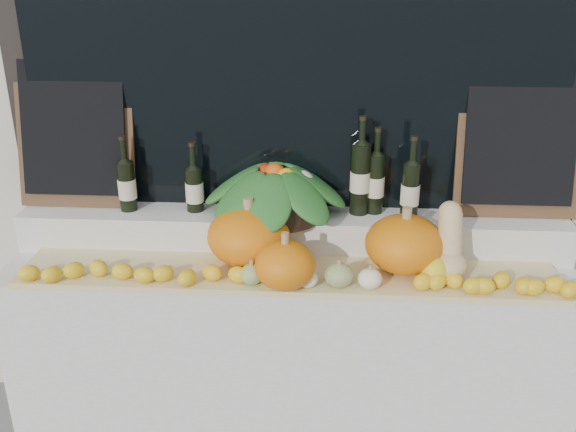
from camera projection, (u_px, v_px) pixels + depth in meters
The scene contains 17 objects.
display_sill at pixel (289, 353), 2.80m from camera, with size 2.30×0.55×0.88m, color silver.
rear_tier at pixel (291, 230), 2.73m from camera, with size 2.30×0.25×0.16m, color silver.
straw_bedding at pixel (287, 274), 2.51m from camera, with size 2.10×0.32×0.03m, color tan.
pumpkin_left at pixel (249, 236), 2.53m from camera, with size 0.33×0.33×0.24m, color orange.
pumpkin_right at pixel (405, 244), 2.47m from camera, with size 0.31×0.31×0.22m, color orange.
pumpkin_center at pixel (285, 265), 2.35m from camera, with size 0.23×0.23×0.18m, color orange.
butternut_squash at pixel (450, 246), 2.42m from camera, with size 0.13×0.20×0.28m.
decorative_gourds at pixel (333, 274), 2.38m from camera, with size 0.78×0.17×0.14m.
lemon_heap at pixel (285, 278), 2.39m from camera, with size 2.20×0.16×0.06m, color yellow, non-canonical shape.
produce_bowl at pixel (275, 190), 2.65m from camera, with size 0.64×0.64×0.23m.
wine_bottle_far_left at pixel (127, 185), 2.69m from camera, with size 0.08×0.08×0.33m.
wine_bottle_near_left at pixel (194, 189), 2.69m from camera, with size 0.08×0.08×0.30m.
wine_bottle_tall at pixel (360, 178), 2.64m from camera, with size 0.08×0.08×0.42m.
wine_bottle_near_right at pixel (375, 183), 2.66m from camera, with size 0.08×0.08×0.37m.
wine_bottle_far_right at pixel (410, 191), 2.59m from camera, with size 0.08×0.08×0.35m.
chalkboard_left at pixel (74, 132), 2.69m from camera, with size 0.50×0.15×0.61m.
chalkboard_right at pixel (520, 139), 2.58m from camera, with size 0.50×0.15×0.61m.
Camera 1 is at (0.15, -0.82, 2.08)m, focal length 40.00 mm.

